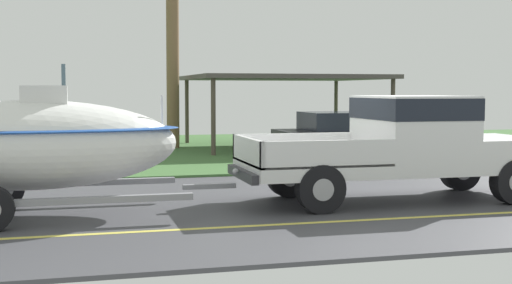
# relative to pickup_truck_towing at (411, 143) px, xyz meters

# --- Properties ---
(ground) EXTENTS (36.00, 22.00, 0.11)m
(ground) POSITION_rel_pickup_truck_towing_xyz_m (-0.72, 8.56, -1.06)
(ground) COLOR #424247
(pickup_truck_towing) EXTENTS (5.70, 2.03, 1.89)m
(pickup_truck_towing) POSITION_rel_pickup_truck_towing_xyz_m (0.00, 0.00, 0.00)
(pickup_truck_towing) COLOR silver
(pickup_truck_towing) RESTS_ON ground
(boat_on_trailer) EXTENTS (5.91, 2.31, 2.40)m
(boat_on_trailer) POSITION_rel_pickup_truck_towing_xyz_m (-6.59, 0.00, 0.10)
(boat_on_trailer) COLOR gray
(boat_on_trailer) RESTS_ON ground
(parked_sedan_far) EXTENTS (4.38, 1.91, 1.38)m
(parked_sedan_far) POSITION_rel_pickup_truck_towing_xyz_m (1.69, 6.71, -0.38)
(parked_sedan_far) COLOR black
(parked_sedan_far) RESTS_ON ground
(carport_awning) EXTENTS (6.31, 5.42, 2.49)m
(carport_awning) POSITION_rel_pickup_truck_towing_xyz_m (1.01, 11.24, 1.32)
(carport_awning) COLOR #4C4238
(carport_awning) RESTS_ON ground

